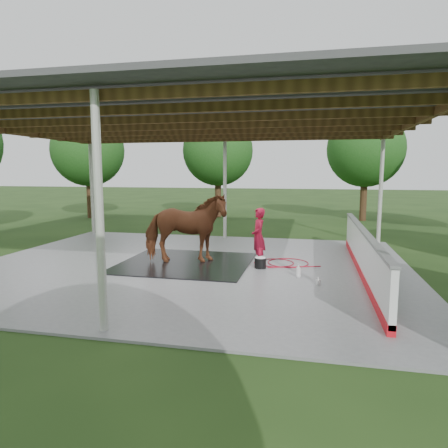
% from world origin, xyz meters
% --- Properties ---
extents(ground, '(100.00, 100.00, 0.00)m').
position_xyz_m(ground, '(0.00, 0.00, 0.00)').
color(ground, '#1E3814').
extents(concrete_slab, '(12.00, 10.00, 0.05)m').
position_xyz_m(concrete_slab, '(0.00, 0.00, 0.03)').
color(concrete_slab, slate).
rests_on(concrete_slab, ground).
extents(pavilion_structure, '(12.60, 10.60, 4.05)m').
position_xyz_m(pavilion_structure, '(0.00, -0.00, 3.97)').
color(pavilion_structure, beige).
rests_on(pavilion_structure, ground).
extents(dasher_board, '(0.16, 8.00, 1.15)m').
position_xyz_m(dasher_board, '(4.60, 0.00, 0.59)').
color(dasher_board, red).
rests_on(dasher_board, concrete_slab).
extents(tree_belt, '(28.00, 28.00, 5.80)m').
position_xyz_m(tree_belt, '(0.30, 0.90, 3.79)').
color(tree_belt, '#382314').
rests_on(tree_belt, ground).
extents(rubber_mat, '(3.61, 3.38, 0.03)m').
position_xyz_m(rubber_mat, '(-0.16, 0.18, 0.06)').
color(rubber_mat, black).
rests_on(rubber_mat, concrete_slab).
extents(horse, '(2.51, 1.59, 1.96)m').
position_xyz_m(horse, '(-0.16, 0.18, 1.06)').
color(horse, brown).
rests_on(horse, rubber_mat).
extents(handler, '(0.54, 0.67, 1.59)m').
position_xyz_m(handler, '(1.88, 0.48, 0.85)').
color(handler, red).
rests_on(handler, concrete_slab).
extents(wash_bucket, '(0.32, 0.32, 0.29)m').
position_xyz_m(wash_bucket, '(1.99, 0.08, 0.20)').
color(wash_bucket, black).
rests_on(wash_bucket, concrete_slab).
extents(soap_bottle_a, '(0.18, 0.18, 0.34)m').
position_xyz_m(soap_bottle_a, '(3.03, -0.65, 0.22)').
color(soap_bottle_a, silver).
rests_on(soap_bottle_a, concrete_slab).
extents(soap_bottle_b, '(0.12, 0.12, 0.18)m').
position_xyz_m(soap_bottle_b, '(3.50, -1.22, 0.14)').
color(soap_bottle_b, '#338CD8').
rests_on(soap_bottle_b, concrete_slab).
extents(hose_coil, '(1.78, 1.28, 0.02)m').
position_xyz_m(hose_coil, '(2.54, 0.79, 0.06)').
color(hose_coil, '#A30B20').
rests_on(hose_coil, concrete_slab).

